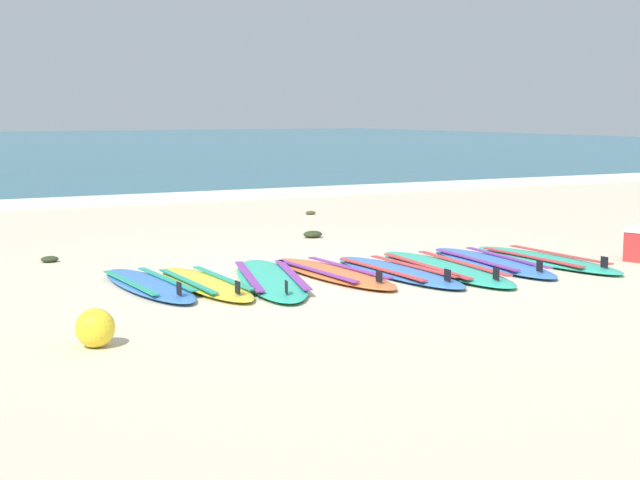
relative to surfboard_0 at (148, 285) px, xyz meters
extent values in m
plane|color=beige|center=(1.87, -0.11, -0.04)|extent=(80.00, 80.00, 0.00)
cube|color=white|center=(1.87, 8.10, 0.02)|extent=(80.00, 0.77, 0.11)
ellipsoid|color=#3875CC|center=(0.00, 0.00, 0.00)|extent=(0.57, 1.96, 0.07)
cube|color=teal|center=(-0.17, -0.01, 0.04)|extent=(0.13, 1.36, 0.01)
cube|color=teal|center=(0.17, 0.01, 0.04)|extent=(0.13, 1.36, 0.01)
cube|color=black|center=(0.03, -0.75, 0.09)|extent=(0.02, 0.09, 0.11)
ellipsoid|color=yellow|center=(0.48, -0.18, 0.00)|extent=(0.51, 1.94, 0.07)
cube|color=teal|center=(0.31, -0.18, 0.04)|extent=(0.09, 1.36, 0.01)
cube|color=teal|center=(0.66, -0.17, 0.04)|extent=(0.09, 1.36, 0.01)
cube|color=black|center=(0.49, -0.93, 0.09)|extent=(0.01, 0.09, 0.11)
ellipsoid|color=#2DB793|center=(1.12, -0.25, 0.00)|extent=(1.20, 2.38, 0.07)
cube|color=purple|center=(0.92, -0.19, 0.04)|extent=(0.53, 1.57, 0.01)
cube|color=purple|center=(1.31, -0.31, 0.04)|extent=(0.53, 1.57, 0.01)
cube|color=black|center=(0.87, -1.11, 0.09)|extent=(0.04, 0.09, 0.11)
ellipsoid|color=orange|center=(1.79, -0.23, 0.00)|extent=(0.64, 2.09, 0.07)
cube|color=purple|center=(1.61, -0.24, 0.04)|extent=(0.16, 1.45, 0.01)
cube|color=purple|center=(1.98, -0.22, 0.04)|extent=(0.16, 1.45, 0.01)
cube|color=black|center=(1.84, -1.03, 0.09)|extent=(0.02, 0.09, 0.11)
ellipsoid|color=#3875CC|center=(2.40, -0.46, 0.00)|extent=(0.57, 2.11, 0.07)
cube|color=#D13838|center=(2.21, -0.46, 0.04)|extent=(0.11, 1.47, 0.01)
cube|color=#D13838|center=(2.59, -0.45, 0.04)|extent=(0.11, 1.47, 0.01)
cube|color=black|center=(2.42, -1.28, 0.09)|extent=(0.01, 0.09, 0.11)
ellipsoid|color=#2DB793|center=(2.93, -0.51, 0.00)|extent=(0.78, 2.41, 0.07)
cube|color=#D13838|center=(2.71, -0.49, 0.04)|extent=(0.21, 1.66, 0.01)
cube|color=#D13838|center=(3.14, -0.52, 0.04)|extent=(0.21, 1.66, 0.01)
cube|color=black|center=(2.85, -1.43, 0.09)|extent=(0.02, 0.09, 0.11)
ellipsoid|color=#3875CC|center=(3.59, -0.43, 0.00)|extent=(0.72, 2.19, 0.07)
cube|color=purple|center=(3.40, -0.41, 0.04)|extent=(0.21, 1.51, 0.01)
cube|color=purple|center=(3.78, -0.45, 0.04)|extent=(0.21, 1.51, 0.01)
cube|color=black|center=(3.51, -1.27, 0.09)|extent=(0.02, 0.09, 0.11)
ellipsoid|color=#2DB793|center=(4.21, -0.56, 0.00)|extent=(0.59, 2.15, 0.07)
cube|color=#D13838|center=(4.02, -0.56, 0.04)|extent=(0.11, 1.50, 0.01)
cube|color=#D13838|center=(4.40, -0.55, 0.04)|extent=(0.11, 1.50, 0.01)
cube|color=black|center=(4.23, -1.39, 0.09)|extent=(0.01, 0.09, 0.11)
sphere|color=yellow|center=(-0.96, -1.90, 0.10)|extent=(0.27, 0.27, 0.27)
ellipsoid|color=#4C4228|center=(4.14, 4.80, -0.01)|extent=(0.16, 0.13, 0.06)
ellipsoid|color=#2D381E|center=(-0.48, 1.95, 0.00)|extent=(0.19, 0.15, 0.07)
ellipsoid|color=#2D381E|center=(2.92, 2.38, 0.01)|extent=(0.25, 0.20, 0.09)
camera|label=1|loc=(-2.48, -8.08, 1.56)|focal=51.91mm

